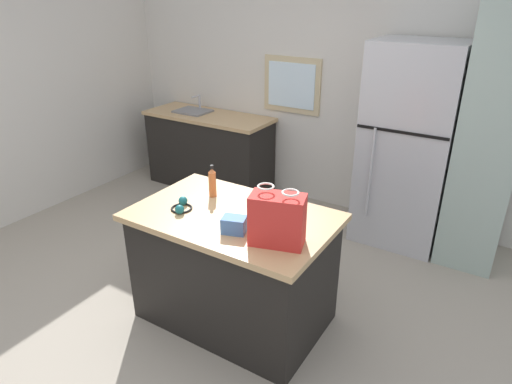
{
  "coord_description": "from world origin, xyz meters",
  "views": [
    {
      "loc": [
        1.8,
        -2.02,
        2.27
      ],
      "look_at": [
        0.23,
        0.49,
        0.92
      ],
      "focal_mm": 31.5,
      "sensor_mm": 36.0,
      "label": 1
    }
  ],
  "objects_px": {
    "kitchen_island": "(234,267)",
    "tall_cabinet": "(491,140)",
    "shopping_bag": "(277,220)",
    "ear_defenders": "(181,206)",
    "bottle": "(212,182)",
    "refrigerator": "(408,147)",
    "small_box": "(234,225)"
  },
  "relations": [
    {
      "from": "kitchen_island",
      "to": "refrigerator",
      "type": "distance_m",
      "value": 2.02
    },
    {
      "from": "refrigerator",
      "to": "small_box",
      "type": "xyz_separation_m",
      "value": [
        -0.53,
        -2.04,
        -0.02
      ]
    },
    {
      "from": "bottle",
      "to": "ear_defenders",
      "type": "bearing_deg",
      "value": -100.92
    },
    {
      "from": "kitchen_island",
      "to": "small_box",
      "type": "xyz_separation_m",
      "value": [
        0.15,
        -0.2,
        0.48
      ]
    },
    {
      "from": "kitchen_island",
      "to": "bottle",
      "type": "height_order",
      "value": "bottle"
    },
    {
      "from": "small_box",
      "to": "ear_defenders",
      "type": "relative_size",
      "value": 0.72
    },
    {
      "from": "shopping_bag",
      "to": "bottle",
      "type": "xyz_separation_m",
      "value": [
        -0.73,
        0.33,
        -0.05
      ]
    },
    {
      "from": "kitchen_island",
      "to": "shopping_bag",
      "type": "bearing_deg",
      "value": -20.94
    },
    {
      "from": "refrigerator",
      "to": "ear_defenders",
      "type": "height_order",
      "value": "refrigerator"
    },
    {
      "from": "bottle",
      "to": "shopping_bag",
      "type": "bearing_deg",
      "value": -24.49
    },
    {
      "from": "tall_cabinet",
      "to": "ear_defenders",
      "type": "xyz_separation_m",
      "value": [
        -1.68,
        -1.96,
        -0.23
      ]
    },
    {
      "from": "shopping_bag",
      "to": "bottle",
      "type": "height_order",
      "value": "shopping_bag"
    },
    {
      "from": "kitchen_island",
      "to": "small_box",
      "type": "height_order",
      "value": "small_box"
    },
    {
      "from": "kitchen_island",
      "to": "tall_cabinet",
      "type": "relative_size",
      "value": 0.61
    },
    {
      "from": "kitchen_island",
      "to": "refrigerator",
      "type": "relative_size",
      "value": 0.73
    },
    {
      "from": "kitchen_island",
      "to": "refrigerator",
      "type": "bearing_deg",
      "value": 69.7
    },
    {
      "from": "refrigerator",
      "to": "small_box",
      "type": "relative_size",
      "value": 12.6
    },
    {
      "from": "kitchen_island",
      "to": "shopping_bag",
      "type": "xyz_separation_m",
      "value": [
        0.44,
        -0.17,
        0.59
      ]
    },
    {
      "from": "shopping_bag",
      "to": "ear_defenders",
      "type": "distance_m",
      "value": 0.8
    },
    {
      "from": "kitchen_island",
      "to": "refrigerator",
      "type": "height_order",
      "value": "refrigerator"
    },
    {
      "from": "kitchen_island",
      "to": "bottle",
      "type": "xyz_separation_m",
      "value": [
        -0.29,
        0.16,
        0.54
      ]
    },
    {
      "from": "shopping_bag",
      "to": "ear_defenders",
      "type": "xyz_separation_m",
      "value": [
        -0.78,
        0.05,
        -0.14
      ]
    },
    {
      "from": "refrigerator",
      "to": "small_box",
      "type": "distance_m",
      "value": 2.11
    },
    {
      "from": "tall_cabinet",
      "to": "ear_defenders",
      "type": "height_order",
      "value": "tall_cabinet"
    },
    {
      "from": "tall_cabinet",
      "to": "refrigerator",
      "type": "bearing_deg",
      "value": -179.98
    },
    {
      "from": "tall_cabinet",
      "to": "kitchen_island",
      "type": "bearing_deg",
      "value": -125.95
    },
    {
      "from": "small_box",
      "to": "shopping_bag",
      "type": "bearing_deg",
      "value": 5.7
    },
    {
      "from": "shopping_bag",
      "to": "small_box",
      "type": "height_order",
      "value": "shopping_bag"
    },
    {
      "from": "ear_defenders",
      "to": "tall_cabinet",
      "type": "bearing_deg",
      "value": 49.45
    },
    {
      "from": "kitchen_island",
      "to": "refrigerator",
      "type": "xyz_separation_m",
      "value": [
        0.68,
        1.84,
        0.5
      ]
    },
    {
      "from": "kitchen_island",
      "to": "tall_cabinet",
      "type": "distance_m",
      "value": 2.37
    },
    {
      "from": "refrigerator",
      "to": "small_box",
      "type": "bearing_deg",
      "value": -104.68
    }
  ]
}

